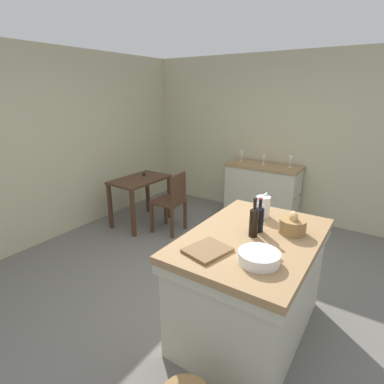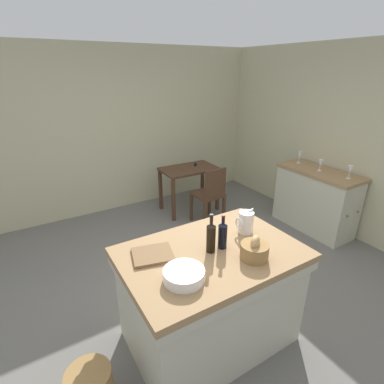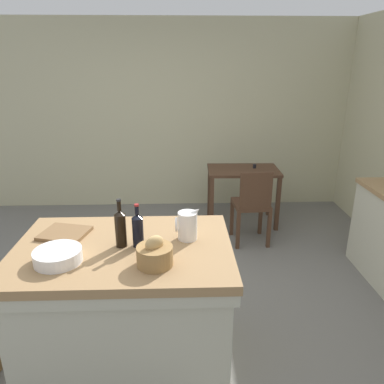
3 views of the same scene
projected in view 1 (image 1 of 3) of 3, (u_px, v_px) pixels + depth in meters
ground_plane at (208, 295)px, 3.16m from camera, size 6.76×6.76×0.00m
wall_back at (45, 147)px, 4.11m from camera, size 5.32×0.12×2.60m
wall_right at (293, 139)px, 4.80m from camera, size 0.12×5.20×2.60m
island_table at (250, 281)px, 2.57m from camera, size 1.42×0.96×0.92m
side_cabinet at (262, 192)px, 4.97m from camera, size 0.52×1.18×0.91m
writing_desk at (140, 186)px, 4.71m from camera, size 0.91×0.58×0.79m
wooden_chair at (172, 200)px, 4.44m from camera, size 0.42×0.42×0.92m
pitcher at (263, 206)px, 2.78m from camera, size 0.17×0.13×0.23m
wash_bowl at (259, 257)px, 2.04m from camera, size 0.28×0.28×0.08m
bread_basket at (293, 225)px, 2.46m from camera, size 0.21×0.21×0.19m
cutting_board at (207, 250)px, 2.19m from camera, size 0.36×0.32×0.02m
wine_bottle_dark at (259, 218)px, 2.48m from camera, size 0.07×0.07×0.29m
wine_bottle_amber at (254, 221)px, 2.39m from camera, size 0.07×0.07×0.32m
wine_glass_far_left at (290, 160)px, 4.61m from camera, size 0.07×0.07×0.18m
wine_glass_left at (264, 158)px, 4.79m from camera, size 0.07×0.07×0.16m
wine_glass_middle at (242, 154)px, 5.03m from camera, size 0.07×0.07×0.18m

